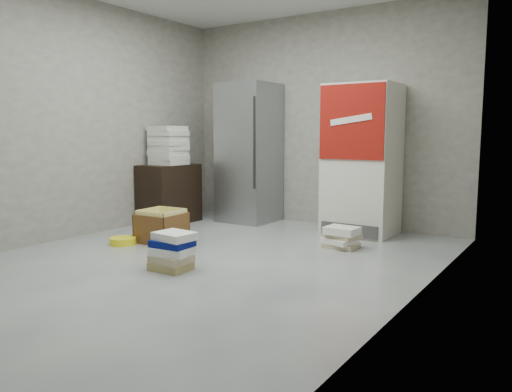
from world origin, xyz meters
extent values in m
plane|color=#B7B7B2|center=(0.00, 0.00, 0.00)|extent=(5.00, 5.00, 0.00)
cube|color=#A49F93|center=(0.00, 2.50, 1.40)|extent=(4.00, 0.04, 2.80)
cube|color=#A49F93|center=(-2.00, 0.00, 1.40)|extent=(0.04, 5.00, 2.80)
cube|color=#A49F93|center=(2.00, 0.00, 1.40)|extent=(0.04, 5.00, 2.80)
cube|color=gray|center=(-0.90, 2.13, 0.95)|extent=(0.70, 0.70, 1.90)
cylinder|color=#333333|center=(-0.58, 1.77, 1.10)|extent=(0.02, 0.02, 1.19)
cube|color=silver|center=(0.75, 2.13, 0.90)|extent=(0.80, 0.70, 1.80)
cube|color=maroon|center=(0.75, 1.77, 1.35)|extent=(0.78, 0.02, 0.85)
cube|color=white|center=(0.75, 1.75, 1.38)|extent=(0.50, 0.01, 0.14)
cube|color=#3F3F3F|center=(0.75, 1.77, 0.10)|extent=(0.70, 0.02, 0.15)
cube|color=black|center=(-1.73, 1.40, 0.40)|extent=(0.50, 0.80, 0.80)
cube|color=silver|center=(-1.71, 1.39, 0.83)|extent=(0.42, 0.42, 0.06)
cube|color=silver|center=(-1.71, 1.39, 0.90)|extent=(0.40, 0.40, 0.06)
cube|color=silver|center=(-1.73, 1.39, 0.96)|extent=(0.40, 0.40, 0.06)
cube|color=silver|center=(-1.72, 1.39, 1.03)|extent=(0.41, 0.41, 0.06)
cube|color=silver|center=(-1.71, 1.39, 1.09)|extent=(0.40, 0.40, 0.06)
cube|color=silver|center=(-1.73, 1.40, 1.16)|extent=(0.41, 0.41, 0.06)
cube|color=silver|center=(-1.71, 1.39, 1.22)|extent=(0.41, 0.41, 0.06)
cube|color=silver|center=(-1.73, 1.39, 1.29)|extent=(0.42, 0.42, 0.06)
cube|color=tan|center=(-0.05, -0.38, 0.04)|extent=(0.35, 0.28, 0.07)
cube|color=tan|center=(-0.04, -0.38, 0.11)|extent=(0.35, 0.28, 0.07)
cube|color=white|center=(-0.03, -0.37, 0.18)|extent=(0.37, 0.31, 0.07)
cube|color=navy|center=(-0.04, -0.36, 0.24)|extent=(0.35, 0.29, 0.06)
cube|color=white|center=(-0.02, -0.35, 0.31)|extent=(0.36, 0.30, 0.07)
cube|color=tan|center=(0.87, 1.28, 0.03)|extent=(0.34, 0.27, 0.05)
cube|color=white|center=(0.86, 1.27, 0.08)|extent=(0.40, 0.35, 0.05)
cube|color=tan|center=(0.88, 1.30, 0.13)|extent=(0.39, 0.34, 0.05)
cube|color=white|center=(0.88, 1.27, 0.19)|extent=(0.35, 0.28, 0.08)
cube|color=yellow|center=(-0.96, 0.45, 0.01)|extent=(0.45, 0.45, 0.01)
cube|color=brown|center=(-0.97, 0.67, 0.16)|extent=(0.46, 0.04, 0.32)
cube|color=brown|center=(-0.94, 0.23, 0.16)|extent=(0.46, 0.04, 0.32)
cube|color=brown|center=(-1.18, 0.43, 0.16)|extent=(0.04, 0.46, 0.32)
cube|color=brown|center=(-0.74, 0.46, 0.16)|extent=(0.04, 0.46, 0.32)
cube|color=yellow|center=(-0.97, 0.65, 0.18)|extent=(0.42, 0.04, 0.37)
cube|color=yellow|center=(-0.95, 0.25, 0.18)|extent=(0.42, 0.04, 0.37)
cube|color=yellow|center=(-1.16, 0.44, 0.18)|extent=(0.04, 0.42, 0.37)
cube|color=yellow|center=(-0.76, 0.46, 0.18)|extent=(0.04, 0.42, 0.37)
cylinder|color=yellow|center=(-1.21, 0.10, 0.04)|extent=(0.34, 0.34, 0.08)
camera|label=1|loc=(3.00, -3.60, 1.22)|focal=35.00mm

